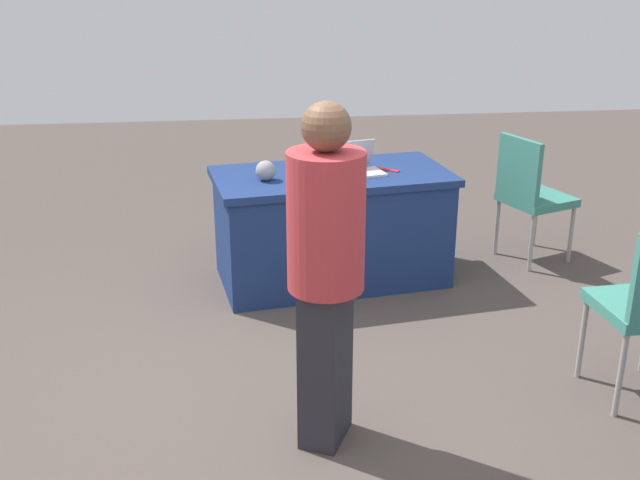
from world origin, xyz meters
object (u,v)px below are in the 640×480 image
table_foreground (332,227)px  chair_tucked_right (530,191)px  person_presenter (326,264)px  scissors_red (387,170)px  laptop_silver (357,167)px  yarn_ball (266,171)px

table_foreground → chair_tucked_right: bearing=-173.1°
chair_tucked_right → person_presenter: size_ratio=0.59×
person_presenter → table_foreground: bearing=17.2°
person_presenter → scissors_red: 2.00m
person_presenter → scissors_red: bearing=6.4°
table_foreground → person_presenter: bearing=81.5°
person_presenter → laptop_silver: bearing=12.2°
table_foreground → yarn_ball: size_ratio=12.84×
person_presenter → yarn_ball: 1.75m
chair_tucked_right → person_presenter: person_presenter is taller
yarn_ball → scissors_red: 0.85m
laptop_silver → yarn_ball: size_ratio=2.87×
laptop_silver → scissors_red: 0.22m
chair_tucked_right → laptop_silver: (1.32, 0.20, 0.28)m
table_foreground → chair_tucked_right: (-1.48, -0.18, 0.15)m
table_foreground → chair_tucked_right: size_ratio=1.79×
yarn_ball → scissors_red: size_ratio=0.73×
yarn_ball → scissors_red: bearing=-170.0°
scissors_red → yarn_ball: bearing=-126.5°
table_foreground → yarn_ball: (0.45, 0.13, 0.45)m
laptop_silver → yarn_ball: bearing=-3.2°
chair_tucked_right → yarn_ball: (1.93, 0.31, 0.30)m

